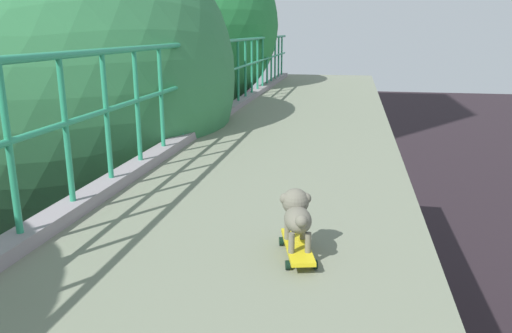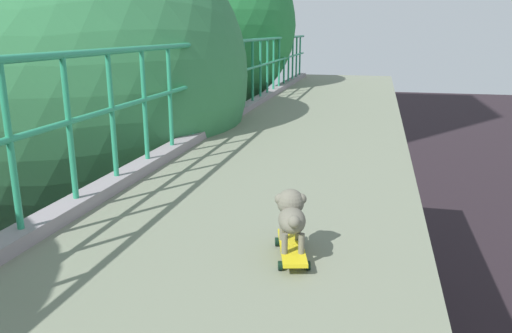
# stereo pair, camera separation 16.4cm
# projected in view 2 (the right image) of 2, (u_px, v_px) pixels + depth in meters

# --- Properties ---
(city_bus) EXTENTS (2.64, 10.17, 3.58)m
(city_bus) POSITION_uv_depth(u_px,v_px,m) (112.00, 152.00, 21.34)
(city_bus) COLOR #183F93
(city_bus) RESTS_ON ground
(roadside_tree_mid) EXTENTS (5.15, 5.15, 8.76)m
(roadside_tree_mid) POSITION_uv_depth(u_px,v_px,m) (76.00, 80.00, 7.49)
(roadside_tree_mid) COLOR brown
(roadside_tree_mid) RESTS_ON ground
(roadside_tree_far) EXTENTS (4.88, 4.88, 9.33)m
(roadside_tree_far) POSITION_uv_depth(u_px,v_px,m) (197.00, 27.00, 12.36)
(roadside_tree_far) COLOR #4C4020
(roadside_tree_far) RESTS_ON ground
(toy_skateboard) EXTENTS (0.27, 0.53, 0.08)m
(toy_skateboard) POSITION_uv_depth(u_px,v_px,m) (292.00, 248.00, 3.00)
(toy_skateboard) COLOR gold
(toy_skateboard) RESTS_ON overpass_deck
(small_dog) EXTENTS (0.23, 0.39, 0.32)m
(small_dog) POSITION_uv_depth(u_px,v_px,m) (291.00, 213.00, 2.97)
(small_dog) COLOR #666355
(small_dog) RESTS_ON toy_skateboard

